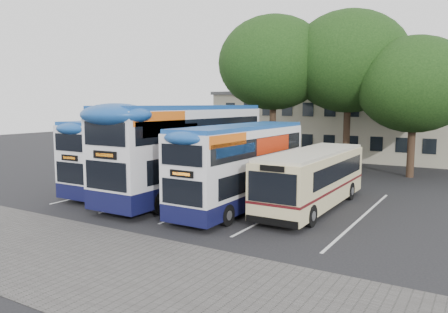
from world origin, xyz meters
name	(u,v)px	position (x,y,z in m)	size (l,w,h in m)	color
ground	(243,235)	(0.00, 0.00, 0.00)	(120.00, 120.00, 0.00)	black
paving_strip	(109,266)	(-2.00, -5.00, 0.01)	(40.00, 6.00, 0.01)	#595654
bay_lines	(226,199)	(-3.75, 5.00, 0.01)	(14.12, 11.00, 0.01)	silver
depot_building	(387,124)	(0.00, 26.99, 3.15)	(32.40, 8.40, 6.20)	#AB9E89
tree_left	(273,63)	(-6.55, 16.76, 8.09)	(8.44, 8.44, 11.70)	black
tree_mid	(349,62)	(-1.28, 18.55, 8.08)	(8.83, 8.83, 11.84)	black
tree_right	(414,85)	(3.41, 17.59, 6.27)	(7.60, 7.60, 9.51)	black
bus_dd_left	(139,151)	(-9.58, 4.84, 2.27)	(2.39, 9.88, 4.11)	#0F1139
bus_dd_mid	(187,147)	(-6.02, 4.73, 2.71)	(2.86, 11.79, 4.91)	#0F1139
bus_dd_right	(242,162)	(-2.22, 3.92, 2.20)	(2.33, 9.59, 3.99)	#0F1139
bus_single	(313,176)	(0.76, 5.63, 1.57)	(2.37, 9.32, 2.78)	beige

